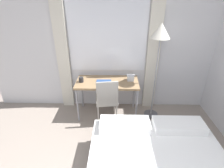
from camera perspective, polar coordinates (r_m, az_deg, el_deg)
The scene contains 7 objects.
wall_back_with_window at distance 3.50m, azimuth -0.30°, elevation 12.44°, with size 5.03×0.13×2.70m.
desk at distance 3.39m, azimuth -1.56°, elevation -0.11°, with size 1.20×0.59×0.75m.
desk_chair at distance 3.22m, azimuth -1.69°, elevation -4.75°, with size 0.45×0.45×0.94m.
standing_lamp at distance 3.15m, azimuth 15.37°, elevation 13.51°, with size 0.33×0.33×1.84m.
telephone at distance 3.41m, azimuth 6.09°, elevation 2.05°, with size 0.15×0.13×0.12m.
book at distance 3.33m, azimuth -2.67°, elevation 0.76°, with size 0.28×0.16×0.02m.
mug at distance 3.37m, azimuth -10.04°, elevation 1.40°, with size 0.09×0.09×0.10m.
Camera 1 is at (0.08, -0.65, 2.24)m, focal length 28.00 mm.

